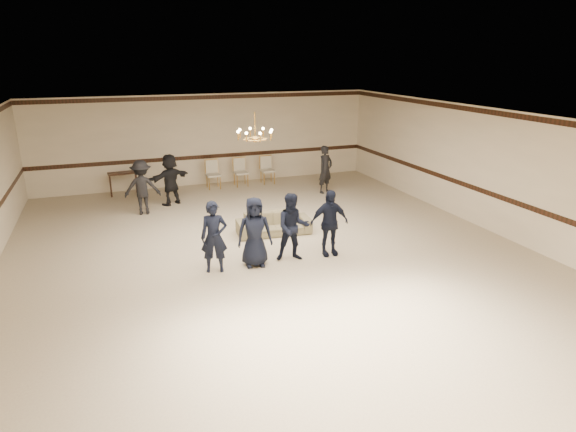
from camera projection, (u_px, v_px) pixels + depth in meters
name	position (u px, v px, depth m)	size (l,w,h in m)	color
room	(268.00, 187.00, 11.23)	(12.01, 14.01, 3.21)	beige
chair_rail	(209.00, 157.00, 17.65)	(12.00, 0.02, 0.14)	black
crown_molding	(205.00, 97.00, 16.99)	(12.00, 0.02, 0.14)	black
chandelier	(255.00, 126.00, 11.72)	(0.94, 0.94, 0.89)	#BA8A3B
boy_a	(214.00, 237.00, 10.47)	(0.57, 0.38, 1.57)	black
boy_b	(255.00, 232.00, 10.76)	(0.77, 0.50, 1.57)	black
boy_c	(293.00, 227.00, 11.06)	(0.76, 0.60, 1.57)	black
boy_d	(329.00, 223.00, 11.35)	(0.92, 0.38, 1.57)	black
settee	(274.00, 223.00, 12.85)	(1.91, 0.75, 0.56)	#7C7252
adult_left	(142.00, 187.00, 14.31)	(1.04, 0.60, 1.60)	black
adult_mid	(170.00, 179.00, 15.23)	(1.49, 0.47, 1.60)	black
adult_right	(325.00, 169.00, 16.55)	(0.58, 0.38, 1.60)	black
banquet_chair_left	(213.00, 175.00, 17.16)	(0.47, 0.47, 0.98)	beige
banquet_chair_mid	(241.00, 172.00, 17.49)	(0.47, 0.47, 0.98)	beige
banquet_chair_right	(268.00, 170.00, 17.82)	(0.47, 0.47, 0.98)	beige
console_table	(124.00, 184.00, 16.39)	(0.93, 0.39, 0.78)	#321B10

